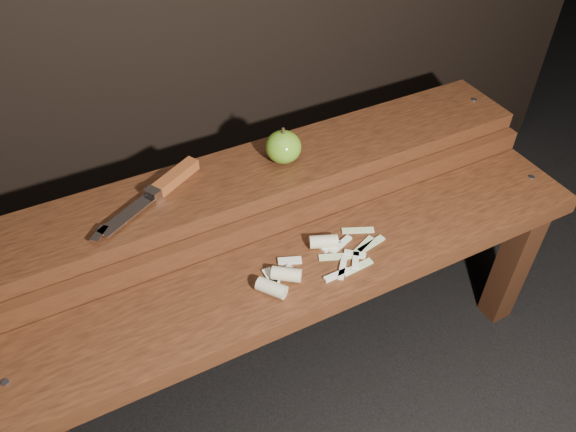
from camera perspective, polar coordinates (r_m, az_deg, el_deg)
name	(u,v)px	position (r m, az deg, el deg)	size (l,w,h in m)	color
ground	(299,362)	(1.44, 1.13, -14.64)	(60.00, 60.00, 0.00)	black
bench_front_tier	(316,289)	(1.12, 2.85, -7.37)	(1.20, 0.20, 0.42)	#33190C
bench_rear_tier	(266,198)	(1.22, -2.27, 1.79)	(1.20, 0.21, 0.50)	#33190C
apple	(283,147)	(1.16, -0.48, 7.03)	(0.08, 0.08, 0.08)	#61911D
knife	(164,186)	(1.13, -12.50, 3.00)	(0.25, 0.15, 0.02)	brown
apple_scraps	(306,265)	(1.06, 1.85, -4.96)	(0.29, 0.12, 0.03)	beige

